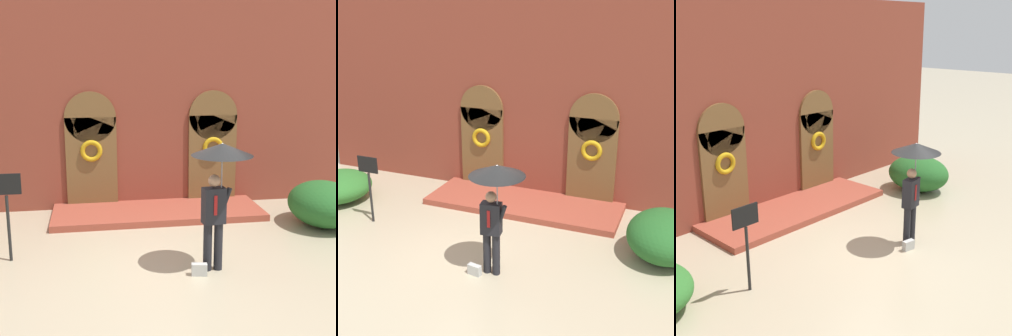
% 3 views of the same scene
% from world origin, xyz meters
% --- Properties ---
extents(ground_plane, '(80.00, 80.00, 0.00)m').
position_xyz_m(ground_plane, '(0.00, 0.00, 0.00)').
color(ground_plane, tan).
extents(building_facade, '(14.00, 2.30, 5.60)m').
position_xyz_m(building_facade, '(-0.00, 4.15, 2.68)').
color(building_facade, brown).
rests_on(building_facade, ground).
extents(person_with_umbrella, '(1.10, 1.10, 2.36)m').
position_xyz_m(person_with_umbrella, '(0.63, -0.26, 1.91)').
color(person_with_umbrella, black).
rests_on(person_with_umbrella, ground).
extents(handbag, '(0.30, 0.17, 0.22)m').
position_xyz_m(handbag, '(0.24, -0.46, 0.11)').
color(handbag, '#B7B7B2').
rests_on(handbag, ground).
extents(sign_post, '(0.56, 0.06, 1.72)m').
position_xyz_m(sign_post, '(-3.20, 0.77, 1.16)').
color(sign_post, black).
rests_on(sign_post, ground).
extents(shrub_right, '(1.62, 1.89, 1.05)m').
position_xyz_m(shrub_right, '(3.73, 1.70, 0.52)').
color(shrub_right, '#235B23').
rests_on(shrub_right, ground).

